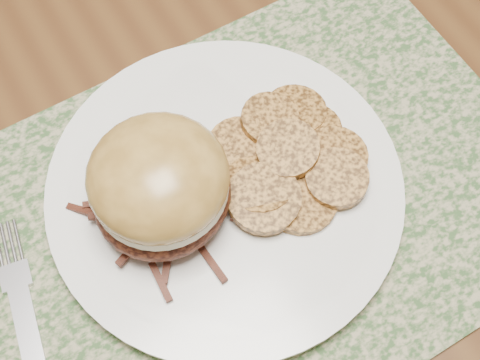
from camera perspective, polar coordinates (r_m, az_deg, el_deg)
name	(u,v)px	position (r m, az deg, el deg)	size (l,w,h in m)	color
ground	(150,325)	(1.28, -7.69, -12.16)	(3.50, 3.50, 0.00)	brown
dining_table	(65,151)	(0.66, -14.69, 2.39)	(1.50, 0.90, 0.75)	#563518
placemat	(259,203)	(0.53, 1.63, -2.00)	(0.45, 0.33, 0.00)	#36562C
dinner_plate	(225,189)	(0.52, -1.29, -0.80)	(0.26, 0.26, 0.02)	white
pork_sandwich	(160,185)	(0.47, -6.86, -0.41)	(0.14, 0.13, 0.08)	black
roasted_potatoes	(288,159)	(0.51, 4.15, 1.76)	(0.14, 0.14, 0.03)	#B47A35
fork	(29,337)	(0.51, -17.56, -12.64)	(0.05, 0.19, 0.00)	silver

